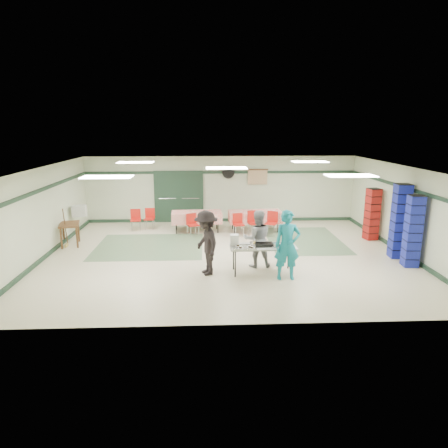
{
  "coord_description": "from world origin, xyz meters",
  "views": [
    {
      "loc": [
        -0.59,
        -11.78,
        3.88
      ],
      "look_at": [
        -0.08,
        -0.3,
        1.05
      ],
      "focal_mm": 32.0,
      "sensor_mm": 36.0,
      "label": 1
    }
  ],
  "objects_px": {
    "volunteer_grey": "(257,239)",
    "chair_d": "(192,222)",
    "chair_c": "(272,221)",
    "dining_table_b": "(197,217)",
    "volunteer_dark": "(206,243)",
    "crate_stack_red": "(372,214)",
    "crate_stack_blue_b": "(413,231)",
    "chair_b": "(238,222)",
    "crate_stack_blue_a": "(400,221)",
    "chair_a": "(254,220)",
    "chair_loose_a": "(150,216)",
    "printer_table": "(69,226)",
    "office_printer": "(79,211)",
    "dining_table_a": "(255,216)",
    "broom": "(65,227)",
    "serving_table": "(263,247)",
    "volunteer_teal": "(287,245)"
  },
  "relations": [
    {
      "from": "chair_loose_a",
      "to": "crate_stack_blue_b",
      "type": "height_order",
      "value": "crate_stack_blue_b"
    },
    {
      "from": "serving_table",
      "to": "crate_stack_red",
      "type": "distance_m",
      "value": 5.27
    },
    {
      "from": "chair_c",
      "to": "broom",
      "type": "xyz_separation_m",
      "value": [
        -7.01,
        -1.19,
        0.14
      ]
    },
    {
      "from": "volunteer_teal",
      "to": "chair_a",
      "type": "distance_m",
      "value": 4.39
    },
    {
      "from": "dining_table_b",
      "to": "chair_loose_a",
      "type": "distance_m",
      "value": 1.89
    },
    {
      "from": "dining_table_b",
      "to": "crate_stack_blue_b",
      "type": "distance_m",
      "value": 7.4
    },
    {
      "from": "volunteer_grey",
      "to": "crate_stack_red",
      "type": "bearing_deg",
      "value": -151.81
    },
    {
      "from": "volunteer_dark",
      "to": "chair_loose_a",
      "type": "height_order",
      "value": "volunteer_dark"
    },
    {
      "from": "dining_table_b",
      "to": "chair_loose_a",
      "type": "bearing_deg",
      "value": 162.2
    },
    {
      "from": "chair_b",
      "to": "chair_loose_a",
      "type": "distance_m",
      "value": 3.5
    },
    {
      "from": "crate_stack_red",
      "to": "chair_d",
      "type": "bearing_deg",
      "value": 173.0
    },
    {
      "from": "volunteer_teal",
      "to": "volunteer_dark",
      "type": "distance_m",
      "value": 2.12
    },
    {
      "from": "crate_stack_blue_b",
      "to": "printer_table",
      "type": "bearing_deg",
      "value": 166.25
    },
    {
      "from": "volunteer_grey",
      "to": "crate_stack_red",
      "type": "relative_size",
      "value": 0.9
    },
    {
      "from": "chair_c",
      "to": "dining_table_b",
      "type": "bearing_deg",
      "value": -167.58
    },
    {
      "from": "volunteer_grey",
      "to": "chair_d",
      "type": "height_order",
      "value": "volunteer_grey"
    },
    {
      "from": "chair_b",
      "to": "crate_stack_blue_a",
      "type": "xyz_separation_m",
      "value": [
        4.61,
        -2.76,
        0.64
      ]
    },
    {
      "from": "volunteer_dark",
      "to": "crate_stack_blue_b",
      "type": "height_order",
      "value": "crate_stack_blue_b"
    },
    {
      "from": "serving_table",
      "to": "chair_b",
      "type": "relative_size",
      "value": 2.23
    },
    {
      "from": "chair_loose_a",
      "to": "broom",
      "type": "relative_size",
      "value": 0.63
    },
    {
      "from": "printer_table",
      "to": "office_printer",
      "type": "relative_size",
      "value": 2.19
    },
    {
      "from": "volunteer_dark",
      "to": "office_printer",
      "type": "height_order",
      "value": "volunteer_dark"
    },
    {
      "from": "crate_stack_blue_b",
      "to": "chair_d",
      "type": "bearing_deg",
      "value": 150.46
    },
    {
      "from": "volunteer_dark",
      "to": "crate_stack_blue_b",
      "type": "relative_size",
      "value": 0.85
    },
    {
      "from": "volunteer_teal",
      "to": "crate_stack_red",
      "type": "relative_size",
      "value": 1.01
    },
    {
      "from": "dining_table_b",
      "to": "chair_loose_a",
      "type": "xyz_separation_m",
      "value": [
        -1.83,
        0.48,
        -0.08
      ]
    },
    {
      "from": "chair_a",
      "to": "crate_stack_red",
      "type": "bearing_deg",
      "value": -23.52
    },
    {
      "from": "volunteer_dark",
      "to": "crate_stack_blue_b",
      "type": "distance_m",
      "value": 5.78
    },
    {
      "from": "dining_table_b",
      "to": "crate_stack_blue_b",
      "type": "height_order",
      "value": "crate_stack_blue_b"
    },
    {
      "from": "volunteer_teal",
      "to": "crate_stack_red",
      "type": "xyz_separation_m",
      "value": [
        3.69,
        3.58,
        -0.01
      ]
    },
    {
      "from": "printer_table",
      "to": "chair_c",
      "type": "bearing_deg",
      "value": -4.88
    },
    {
      "from": "serving_table",
      "to": "chair_b",
      "type": "distance_m",
      "value": 3.91
    },
    {
      "from": "chair_d",
      "to": "chair_b",
      "type": "bearing_deg",
      "value": -22.24
    },
    {
      "from": "chair_a",
      "to": "crate_stack_red",
      "type": "xyz_separation_m",
      "value": [
        4.04,
        -0.78,
        0.36
      ]
    },
    {
      "from": "volunteer_dark",
      "to": "crate_stack_red",
      "type": "relative_size",
      "value": 0.96
    },
    {
      "from": "volunteer_teal",
      "to": "crate_stack_blue_a",
      "type": "relative_size",
      "value": 0.81
    },
    {
      "from": "dining_table_a",
      "to": "broom",
      "type": "bearing_deg",
      "value": -167.24
    },
    {
      "from": "chair_b",
      "to": "crate_stack_red",
      "type": "xyz_separation_m",
      "value": [
        4.61,
        -0.77,
        0.42
      ]
    },
    {
      "from": "volunteer_grey",
      "to": "volunteer_dark",
      "type": "distance_m",
      "value": 1.52
    },
    {
      "from": "chair_c",
      "to": "broom",
      "type": "distance_m",
      "value": 7.11
    },
    {
      "from": "chair_a",
      "to": "chair_c",
      "type": "distance_m",
      "value": 0.67
    },
    {
      "from": "volunteer_teal",
      "to": "printer_table",
      "type": "relative_size",
      "value": 1.75
    },
    {
      "from": "serving_table",
      "to": "chair_loose_a",
      "type": "xyz_separation_m",
      "value": [
        -3.7,
        4.93,
        -0.22
      ]
    },
    {
      "from": "dining_table_a",
      "to": "printer_table",
      "type": "xyz_separation_m",
      "value": [
        -6.38,
        -1.61,
        0.08
      ]
    },
    {
      "from": "chair_d",
      "to": "crate_stack_red",
      "type": "height_order",
      "value": "crate_stack_red"
    },
    {
      "from": "chair_c",
      "to": "volunteer_teal",
      "type": "bearing_deg",
      "value": -69.99
    },
    {
      "from": "chair_d",
      "to": "dining_table_b",
      "type": "bearing_deg",
      "value": 52.46
    },
    {
      "from": "serving_table",
      "to": "volunteer_teal",
      "type": "relative_size",
      "value": 0.98
    },
    {
      "from": "serving_table",
      "to": "office_printer",
      "type": "xyz_separation_m",
      "value": [
        -6.05,
        4.0,
        0.22
      ]
    },
    {
      "from": "dining_table_b",
      "to": "chair_b",
      "type": "height_order",
      "value": "chair_b"
    }
  ]
}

